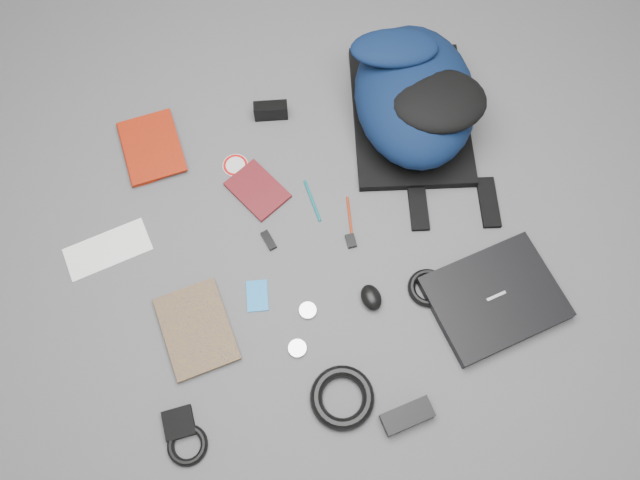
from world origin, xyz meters
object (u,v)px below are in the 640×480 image
object	(u,v)px
dvd_case	(257,190)
textbook_red	(124,155)
comic_book	(165,341)
laptop	(495,298)
backpack	(415,95)
compact_camera	(271,111)
mouse	(371,297)
pouch	(179,423)
power_brick	(407,416)

from	to	relation	value
dvd_case	textbook_red	bearing A→B (deg)	120.64
comic_book	dvd_case	bearing A→B (deg)	41.58
laptop	backpack	bearing A→B (deg)	84.43
backpack	compact_camera	size ratio (longest dim) A/B	5.33
compact_camera	mouse	bearing A→B (deg)	-68.38
textbook_red	comic_book	xyz separation A→B (m)	(-0.03, -0.57, -0.00)
comic_book	pouch	xyz separation A→B (m)	(-0.02, -0.21, 0.00)
laptop	comic_book	size ratio (longest dim) A/B	1.41
backpack	laptop	size ratio (longest dim) A/B	1.61
compact_camera	power_brick	bearing A→B (deg)	-72.07
comic_book	dvd_case	size ratio (longest dim) A/B	1.43
laptop	mouse	bearing A→B (deg)	155.99
mouse	power_brick	xyz separation A→B (m)	(-0.03, -0.31, -0.00)
comic_book	dvd_case	distance (m)	0.49
backpack	textbook_red	size ratio (longest dim) A/B	2.40
backpack	laptop	world-z (taller)	backpack
laptop	comic_book	world-z (taller)	laptop
dvd_case	comic_book	bearing A→B (deg)	-160.56
pouch	textbook_red	bearing A→B (deg)	86.65
textbook_red	comic_book	world-z (taller)	textbook_red
textbook_red	power_brick	size ratio (longest dim) A/B	1.74
laptop	pouch	world-z (taller)	laptop
pouch	backpack	bearing A→B (deg)	35.33
laptop	compact_camera	bearing A→B (deg)	112.42
textbook_red	power_brick	bearing A→B (deg)	-62.06
compact_camera	pouch	bearing A→B (deg)	-106.86
laptop	textbook_red	xyz separation A→B (m)	(-0.81, 0.75, -0.00)
backpack	mouse	distance (m)	0.59
comic_book	pouch	size ratio (longest dim) A/B	3.20
backpack	laptop	bearing A→B (deg)	-74.12
pouch	dvd_case	bearing A→B (deg)	55.33
comic_book	power_brick	xyz separation A→B (m)	(0.51, -0.38, 0.01)
backpack	compact_camera	world-z (taller)	backpack
dvd_case	backpack	bearing A→B (deg)	-14.57
laptop	textbook_red	size ratio (longest dim) A/B	1.49
laptop	pouch	distance (m)	0.86
mouse	pouch	xyz separation A→B (m)	(-0.55, -0.13, -0.01)
backpack	power_brick	distance (m)	0.87
pouch	power_brick	bearing A→B (deg)	-18.36
textbook_red	mouse	distance (m)	0.82
compact_camera	laptop	bearing A→B (deg)	-47.94
mouse	backpack	bearing A→B (deg)	56.69
compact_camera	textbook_red	bearing A→B (deg)	-165.56
laptop	mouse	size ratio (longest dim) A/B	4.51
backpack	comic_book	bearing A→B (deg)	-136.78
pouch	comic_book	bearing A→B (deg)	84.79
comic_book	power_brick	distance (m)	0.63
backpack	textbook_red	bearing A→B (deg)	-173.10
backpack	textbook_red	world-z (taller)	backpack
laptop	compact_camera	world-z (taller)	compact_camera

